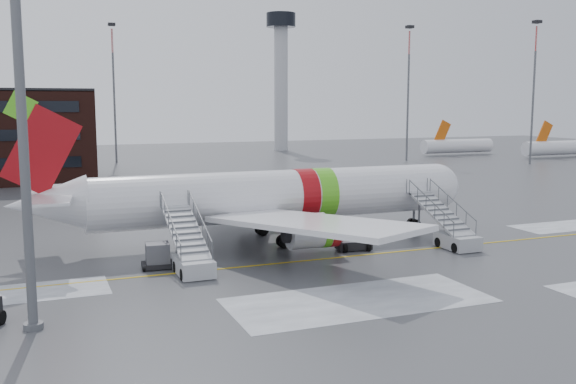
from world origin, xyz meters
name	(u,v)px	position (x,y,z in m)	size (l,w,h in m)	color
ground	(368,251)	(0.00, 0.00, 0.00)	(260.00, 260.00, 0.00)	#494C4F
airliner	(266,197)	(-5.60, 5.57, 3.42)	(35.03, 32.97, 11.18)	white
airstair_fwd	(451,232)	(6.34, -0.97, 1.06)	(2.05, 7.70, 3.48)	#A5A7AC
airstair_aft	(191,255)	(-12.92, -0.97, 1.06)	(2.05, 7.70, 3.48)	#B2B4B9
pushback_tug	(352,242)	(-0.93, 0.69, 0.61)	(2.57, 2.06, 1.39)	black
uld_container	(158,257)	(-14.67, 0.67, 0.76)	(2.10, 1.61, 1.62)	black
light_mast_near	(18,55)	(-22.04, -8.31, 12.43)	(1.20, 1.20, 23.92)	#595B60
control_tower	(281,65)	(30.00, 95.00, 18.75)	(6.40, 6.40, 30.00)	#B2B5BA
light_mast_far_ne	(408,84)	(42.00, 62.00, 13.84)	(1.20, 1.20, 24.25)	#595B60
light_mast_far_n	(114,84)	(-8.00, 78.00, 13.84)	(1.20, 1.20, 24.25)	#595B60
light_mast_far_e	(534,83)	(58.00, 48.00, 13.84)	(1.20, 1.20, 24.25)	#595B60
distant_aircraft	(490,156)	(62.50, 64.00, 0.00)	(35.00, 18.00, 8.00)	#D8590C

